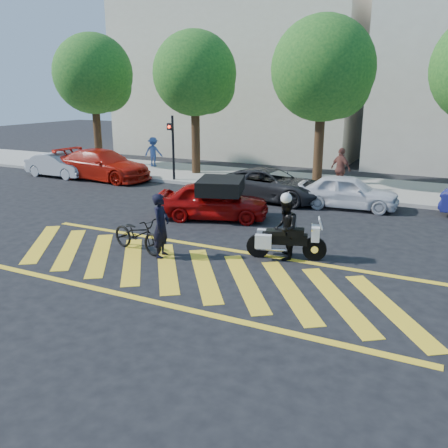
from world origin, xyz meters
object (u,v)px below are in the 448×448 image
at_px(officer_bike, 161,226).
at_px(bicycle, 138,234).
at_px(parked_left, 103,165).
at_px(parked_mid_right, 348,192).
at_px(red_convertible, 213,201).
at_px(parked_far_left, 59,165).
at_px(police_motorcycle, 285,240).
at_px(parked_mid_left, 271,185).
at_px(officer_moto, 285,229).

distance_m(officer_bike, bicycle, 0.94).
bearing_deg(parked_left, parked_mid_right, -90.15).
relative_size(red_convertible, parked_far_left, 1.05).
distance_m(police_motorcycle, parked_mid_left, 6.98).
bearing_deg(parked_mid_right, officer_bike, 151.55).
bearing_deg(parked_far_left, parked_mid_left, -89.64).
bearing_deg(officer_bike, red_convertible, -3.43).
bearing_deg(parked_mid_left, red_convertible, 171.82).
bearing_deg(parked_left, officer_bike, -130.49).
height_order(officer_moto, parked_left, officer_moto).
height_order(officer_bike, parked_left, officer_bike).
bearing_deg(officer_moto, parked_far_left, -130.23).
bearing_deg(bicycle, police_motorcycle, -59.48).
distance_m(bicycle, parked_mid_right, 8.74).
relative_size(officer_bike, parked_left, 0.34).
relative_size(police_motorcycle, parked_left, 0.41).
bearing_deg(officer_moto, police_motorcycle, 42.71).
height_order(parked_far_left, parked_left, parked_left).
distance_m(officer_bike, parked_mid_right, 8.44).
xyz_separation_m(bicycle, parked_far_left, (-10.69, 7.81, 0.11)).
xyz_separation_m(police_motorcycle, red_convertible, (-3.60, 2.75, 0.14)).
xyz_separation_m(officer_bike, police_motorcycle, (3.06, 1.33, -0.36)).
distance_m(police_motorcycle, red_convertible, 4.53).
height_order(red_convertible, parked_far_left, red_convertible).
xyz_separation_m(officer_moto, parked_far_left, (-14.59, 6.56, -0.23)).
xyz_separation_m(officer_bike, parked_mid_right, (3.35, 7.75, -0.24)).
distance_m(bicycle, officer_moto, 4.11).
bearing_deg(bicycle, parked_far_left, 66.68).
bearing_deg(police_motorcycle, parked_mid_left, 97.75).
distance_m(officer_moto, parked_mid_right, 6.41).
bearing_deg(officer_bike, parked_far_left, 44.71).
bearing_deg(parked_mid_right, red_convertible, 128.30).
distance_m(bicycle, red_convertible, 4.01).
bearing_deg(officer_bike, officer_moto, -77.15).
xyz_separation_m(officer_bike, parked_left, (-8.93, 8.28, -0.13)).
distance_m(officer_bike, red_convertible, 4.12).
bearing_deg(officer_moto, officer_bike, -82.27).
height_order(police_motorcycle, parked_left, parked_left).
relative_size(red_convertible, parked_mid_left, 0.84).
distance_m(officer_moto, parked_left, 13.84).
distance_m(parked_far_left, parked_mid_left, 11.79).
height_order(police_motorcycle, officer_moto, officer_moto).
relative_size(officer_moto, red_convertible, 0.43).
height_order(officer_bike, parked_mid_right, officer_bike).
bearing_deg(parked_mid_left, parked_left, 90.43).
bearing_deg(police_motorcycle, officer_bike, -172.52).
distance_m(red_convertible, parked_far_left, 11.65).
bearing_deg(parked_far_left, bicycle, -124.93).
bearing_deg(parked_mid_right, officer_moto, 172.22).
bearing_deg(police_motorcycle, parked_left, 133.89).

